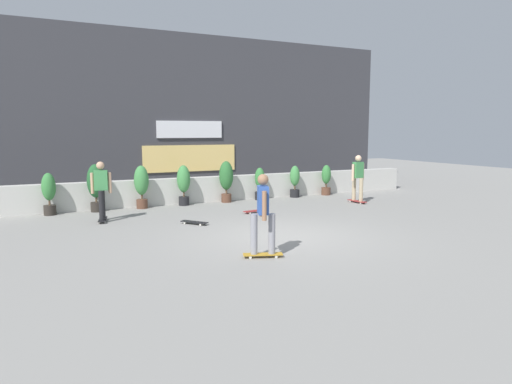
# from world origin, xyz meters

# --- Properties ---
(ground_plane) EXTENTS (48.00, 48.00, 0.00)m
(ground_plane) POSITION_xyz_m (0.00, 0.00, 0.00)
(ground_plane) COLOR gray
(planter_wall) EXTENTS (18.00, 0.40, 0.90)m
(planter_wall) POSITION_xyz_m (0.00, 6.00, 0.45)
(planter_wall) COLOR beige
(planter_wall) RESTS_ON ground
(building_backdrop) EXTENTS (20.00, 2.08, 6.50)m
(building_backdrop) POSITION_xyz_m (0.00, 10.00, 3.25)
(building_backdrop) COLOR #38383D
(building_backdrop) RESTS_ON ground
(potted_plant_0) EXTENTS (0.41, 0.41, 1.29)m
(potted_plant_0) POSITION_xyz_m (-5.00, 5.55, 0.71)
(potted_plant_0) COLOR #2D2823
(potted_plant_0) RESTS_ON ground
(potted_plant_1) EXTENTS (0.52, 0.52, 1.51)m
(potted_plant_1) POSITION_xyz_m (-3.64, 5.55, 0.88)
(potted_plant_1) COLOR #2D2823
(potted_plant_1) RESTS_ON ground
(potted_plant_2) EXTENTS (0.47, 0.47, 1.42)m
(potted_plant_2) POSITION_xyz_m (-2.21, 5.55, 0.81)
(potted_plant_2) COLOR brown
(potted_plant_2) RESTS_ON ground
(potted_plant_3) EXTENTS (0.45, 0.45, 1.38)m
(potted_plant_3) POSITION_xyz_m (-0.78, 5.55, 0.78)
(potted_plant_3) COLOR black
(potted_plant_3) RESTS_ON ground
(potted_plant_4) EXTENTS (0.50, 0.50, 1.48)m
(potted_plant_4) POSITION_xyz_m (0.79, 5.55, 0.86)
(potted_plant_4) COLOR brown
(potted_plant_4) RESTS_ON ground
(potted_plant_5) EXTENTS (0.36, 0.36, 1.19)m
(potted_plant_5) POSITION_xyz_m (2.13, 5.55, 0.63)
(potted_plant_5) COLOR black
(potted_plant_5) RESTS_ON ground
(potted_plant_6) EXTENTS (0.37, 0.37, 1.22)m
(potted_plant_6) POSITION_xyz_m (3.64, 5.55, 0.65)
(potted_plant_6) COLOR black
(potted_plant_6) RESTS_ON ground
(potted_plant_7) EXTENTS (0.37, 0.37, 1.20)m
(potted_plant_7) POSITION_xyz_m (5.09, 5.55, 0.63)
(potted_plant_7) COLOR brown
(potted_plant_7) RESTS_ON ground
(skater_foreground) EXTENTS (0.82, 0.53, 1.70)m
(skater_foreground) POSITION_xyz_m (-1.31, -1.51, 0.94)
(skater_foreground) COLOR #BF8C26
(skater_foreground) RESTS_ON ground
(skater_far_left) EXTENTS (0.56, 0.81, 1.70)m
(skater_far_left) POSITION_xyz_m (4.91, 3.36, 0.94)
(skater_far_left) COLOR maroon
(skater_far_left) RESTS_ON ground
(skater_by_wall_right) EXTENTS (0.55, 0.82, 1.70)m
(skater_by_wall_right) POSITION_xyz_m (-3.70, 3.79, 0.94)
(skater_by_wall_right) COLOR black
(skater_by_wall_right) RESTS_ON ground
(skateboard_near_camera) EXTENTS (0.64, 0.76, 0.08)m
(skateboard_near_camera) POSITION_xyz_m (-1.50, 2.28, 0.06)
(skateboard_near_camera) COLOR black
(skateboard_near_camera) RESTS_ON ground
(skateboard_aside) EXTENTS (0.82, 0.31, 0.08)m
(skateboard_aside) POSITION_xyz_m (0.79, 3.16, 0.06)
(skateboard_aside) COLOR maroon
(skateboard_aside) RESTS_ON ground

